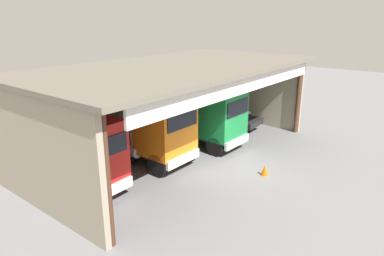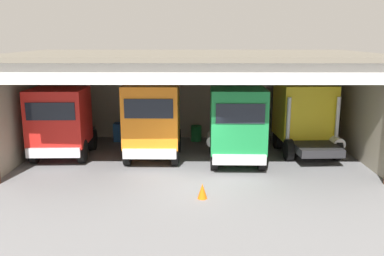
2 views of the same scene
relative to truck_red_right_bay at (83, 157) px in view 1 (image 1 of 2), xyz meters
name	(u,v)px [view 1 (image 1 of 2)]	position (x,y,z in m)	size (l,w,h in m)	color
ground_plane	(236,171)	(6.20, -3.69, -1.81)	(80.00, 80.00, 0.00)	slate
workshop_shed	(163,90)	(6.20, 1.20, 1.69)	(16.52, 8.83, 4.99)	#9E937F
truck_red_right_bay	(83,157)	(0.00, 0.00, 0.00)	(2.75, 4.66, 3.47)	red
truck_orange_center_bay	(161,131)	(4.35, -0.35, 0.09)	(2.62, 4.63, 3.62)	orange
truck_green_left_bay	(215,117)	(8.19, -0.93, 0.03)	(2.55, 5.22, 3.53)	#197F3D
truck_yellow_yard_outside	(220,101)	(11.83, 1.16, 0.02)	(2.89, 4.58, 3.42)	yellow
oil_drum	(141,133)	(6.41, 3.40, -1.37)	(0.58, 0.58, 0.86)	#197233
tool_cart	(84,151)	(2.28, 3.40, -1.31)	(0.90, 0.60, 1.00)	#1E59A5
traffic_cone	(265,170)	(6.59, -5.04, -1.53)	(0.36, 0.36, 0.56)	orange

